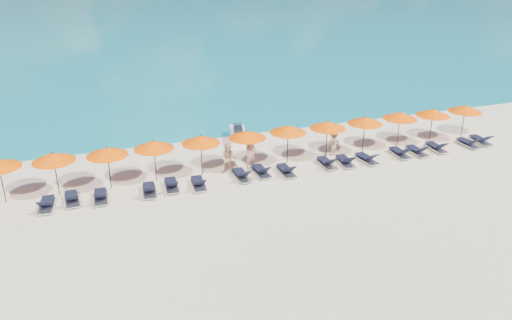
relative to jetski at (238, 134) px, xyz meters
name	(u,v)px	position (x,y,z in m)	size (l,w,h in m)	color
ground	(277,207)	(-0.98, -9.23, -0.37)	(1400.00, 1400.00, 0.00)	beige
jetski	(238,134)	(0.00, 0.00, 0.00)	(1.52, 2.67, 0.90)	white
beachgoer_a	(251,155)	(-0.80, -4.83, 0.57)	(0.68, 0.45, 1.87)	tan
beachgoer_b	(229,159)	(-2.06, -4.85, 0.49)	(0.84, 0.48, 1.73)	tan
beachgoer_c	(333,144)	(4.46, -4.40, 0.39)	(0.98, 0.45, 1.51)	tan
umbrella_2	(53,157)	(-10.69, -4.48, 1.65)	(2.10, 2.10, 2.28)	black
umbrella_3	(107,152)	(-8.20, -4.59, 1.65)	(2.10, 2.10, 2.28)	black
umbrella_4	(154,145)	(-5.89, -4.44, 1.65)	(2.10, 2.10, 2.28)	black
umbrella_5	(201,140)	(-3.44, -4.49, 1.65)	(2.10, 2.10, 2.28)	black
umbrella_6	(247,134)	(-0.90, -4.53, 1.65)	(2.10, 2.10, 2.28)	black
umbrella_7	(288,129)	(1.53, -4.47, 1.65)	(2.10, 2.10, 2.28)	black
umbrella_8	(328,125)	(3.94, -4.55, 1.65)	(2.10, 2.10, 2.28)	black
umbrella_9	(365,120)	(6.38, -4.54, 1.65)	(2.10, 2.10, 2.28)	black
umbrella_10	(400,115)	(8.86, -4.43, 1.65)	(2.10, 2.10, 2.28)	black
umbrella_11	(433,112)	(11.12, -4.57, 1.65)	(2.10, 2.10, 2.28)	black
umbrella_12	(465,109)	(13.54, -4.59, 1.65)	(2.10, 2.10, 2.28)	black
lounger_3	(46,204)	(-11.23, -5.82, -0.13)	(0.79, 1.75, 0.66)	silver
lounger_4	(72,198)	(-10.10, -5.60, -0.13)	(0.72, 1.73, 0.66)	silver
lounger_5	(100,196)	(-8.79, -5.82, -0.13)	(0.69, 1.72, 0.66)	silver
lounger_6	(149,190)	(-6.47, -5.90, -0.13)	(0.77, 1.75, 0.66)	silver
lounger_7	(172,185)	(-5.33, -5.70, -0.13)	(0.75, 1.74, 0.66)	silver
lounger_8	(199,183)	(-3.99, -5.96, -0.13)	(0.72, 1.74, 0.66)	silver
lounger_9	(242,175)	(-1.61, -5.73, -0.13)	(0.70, 1.73, 0.66)	silver
lounger_10	(261,171)	(-0.47, -5.59, -0.13)	(0.68, 1.72, 0.66)	silver
lounger_11	(286,170)	(0.83, -5.96, -0.13)	(0.63, 1.70, 0.66)	silver
lounger_12	(327,163)	(3.38, -5.74, -0.13)	(0.65, 1.71, 0.66)	silver
lounger_13	(345,161)	(4.48, -5.87, -0.13)	(0.78, 1.75, 0.66)	silver
lounger_14	(367,158)	(5.82, -5.94, -0.13)	(0.78, 1.75, 0.66)	silver
lounger_15	(400,153)	(8.11, -5.82, -0.13)	(0.68, 1.72, 0.66)	silver
lounger_16	(417,151)	(9.26, -5.90, -0.13)	(0.63, 1.70, 0.66)	silver
lounger_17	(436,147)	(10.70, -5.80, -0.13)	(0.71, 1.73, 0.66)	silver
lounger_18	(468,143)	(13.03, -5.86, -0.13)	(0.64, 1.71, 0.66)	silver
lounger_19	(481,140)	(14.12, -5.70, -0.13)	(0.73, 1.74, 0.66)	silver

